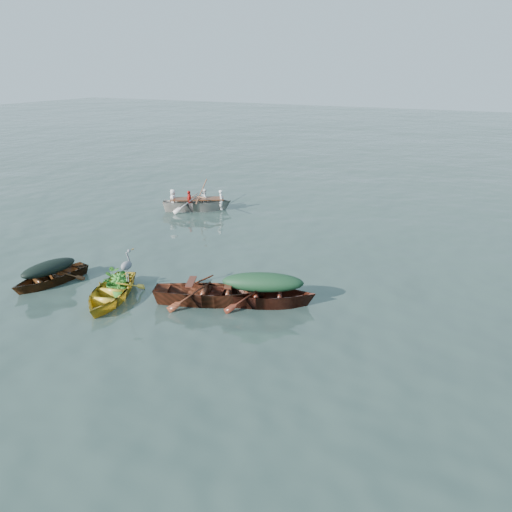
{
  "coord_description": "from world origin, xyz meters",
  "views": [
    {
      "loc": [
        7.42,
        -10.54,
        6.25
      ],
      "look_at": [
        0.69,
        2.81,
        0.5
      ],
      "focal_mm": 35.0,
      "sensor_mm": 36.0,
      "label": 1
    }
  ],
  "objects_px": {
    "yellow_dinghy": "(111,300)",
    "open_wooden_boat": "(211,303)",
    "rowed_boat": "(198,210)",
    "heron": "(127,271)",
    "dark_covered_boat": "(51,284)",
    "green_tarp_boat": "(263,305)"
  },
  "relations": [
    {
      "from": "yellow_dinghy",
      "to": "open_wooden_boat",
      "type": "xyz_separation_m",
      "value": [
        2.62,
        1.14,
        0.0
      ]
    },
    {
      "from": "open_wooden_boat",
      "to": "rowed_boat",
      "type": "height_order",
      "value": "rowed_boat"
    },
    {
      "from": "open_wooden_boat",
      "to": "rowed_boat",
      "type": "distance_m",
      "value": 9.63
    },
    {
      "from": "open_wooden_boat",
      "to": "heron",
      "type": "distance_m",
      "value": 2.48
    },
    {
      "from": "open_wooden_boat",
      "to": "rowed_boat",
      "type": "relative_size",
      "value": 1.01
    },
    {
      "from": "dark_covered_boat",
      "to": "heron",
      "type": "height_order",
      "value": "heron"
    },
    {
      "from": "green_tarp_boat",
      "to": "open_wooden_boat",
      "type": "relative_size",
      "value": 0.93
    },
    {
      "from": "open_wooden_boat",
      "to": "heron",
      "type": "xyz_separation_m",
      "value": [
        -2.12,
        -0.91,
        0.91
      ]
    },
    {
      "from": "yellow_dinghy",
      "to": "dark_covered_boat",
      "type": "height_order",
      "value": "yellow_dinghy"
    },
    {
      "from": "green_tarp_boat",
      "to": "heron",
      "type": "relative_size",
      "value": 4.43
    },
    {
      "from": "green_tarp_boat",
      "to": "dark_covered_boat",
      "type": "bearing_deg",
      "value": 81.84
    },
    {
      "from": "heron",
      "to": "green_tarp_boat",
      "type": "bearing_deg",
      "value": 3.11
    },
    {
      "from": "green_tarp_boat",
      "to": "open_wooden_boat",
      "type": "distance_m",
      "value": 1.47
    },
    {
      "from": "open_wooden_boat",
      "to": "dark_covered_boat",
      "type": "bearing_deg",
      "value": 79.08
    },
    {
      "from": "rowed_boat",
      "to": "open_wooden_boat",
      "type": "bearing_deg",
      "value": -175.83
    },
    {
      "from": "yellow_dinghy",
      "to": "dark_covered_boat",
      "type": "xyz_separation_m",
      "value": [
        -2.43,
        0.08,
        0.0
      ]
    },
    {
      "from": "green_tarp_boat",
      "to": "rowed_boat",
      "type": "bearing_deg",
      "value": 20.95
    },
    {
      "from": "dark_covered_boat",
      "to": "open_wooden_boat",
      "type": "relative_size",
      "value": 0.72
    },
    {
      "from": "rowed_boat",
      "to": "dark_covered_boat",
      "type": "bearing_deg",
      "value": 152.14
    },
    {
      "from": "open_wooden_boat",
      "to": "rowed_boat",
      "type": "bearing_deg",
      "value": 12.33
    },
    {
      "from": "dark_covered_boat",
      "to": "rowed_boat",
      "type": "distance_m",
      "value": 8.95
    },
    {
      "from": "yellow_dinghy",
      "to": "open_wooden_boat",
      "type": "distance_m",
      "value": 2.86
    }
  ]
}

